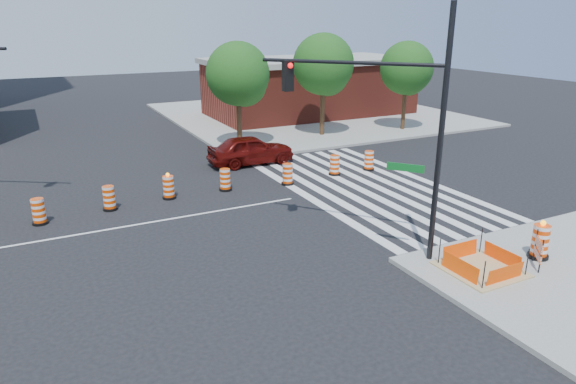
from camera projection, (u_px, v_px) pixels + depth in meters
ground at (129, 226)px, 19.71m from camera, size 120.00×120.00×0.00m
sidewalk_ne at (309, 114)px, 42.63m from camera, size 22.00×22.00×0.15m
crosswalk_east at (365, 186)px, 24.42m from camera, size 6.75×13.50×0.01m
lane_centerline at (129, 226)px, 19.71m from camera, size 14.00×0.12×0.01m
excavation_pit at (481, 268)px, 15.91m from camera, size 2.20×2.20×0.90m
brick_storefront at (310, 87)px, 41.91m from camera, size 16.50×8.50×4.60m
red_coupe at (251, 150)px, 27.94m from camera, size 4.70×1.94×1.59m
signal_pole_se at (388, 111)px, 15.85m from camera, size 3.89×4.71×7.90m
pit_drum at (540, 242)px, 16.60m from camera, size 0.66×0.66×1.30m
barricade at (538, 249)px, 15.96m from camera, size 0.64×0.73×1.09m
tree_north_c at (238, 78)px, 30.19m from camera, size 3.76×3.76×6.39m
tree_north_d at (324, 68)px, 33.37m from camera, size 3.98×3.98×6.77m
tree_north_e at (407, 71)px, 35.28m from camera, size 3.65×3.65×6.20m
median_drum_3 at (39, 212)px, 19.77m from camera, size 0.60×0.60×1.02m
median_drum_4 at (109, 199)px, 21.25m from camera, size 0.60×0.60×1.02m
median_drum_5 at (169, 188)px, 22.61m from camera, size 0.60×0.60×1.18m
median_drum_6 at (225, 180)px, 23.70m from camera, size 0.60×0.60×1.02m
median_drum_7 at (288, 175)px, 24.53m from camera, size 0.60×0.60×1.02m
median_drum_8 at (335, 166)px, 26.05m from camera, size 0.60×0.60×1.02m
median_drum_9 at (369, 161)px, 26.91m from camera, size 0.60×0.60×1.02m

